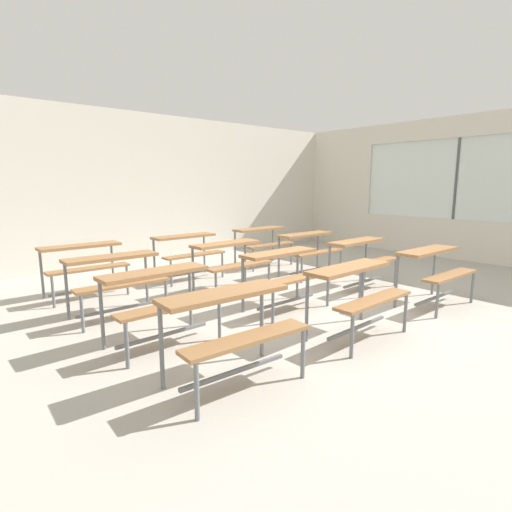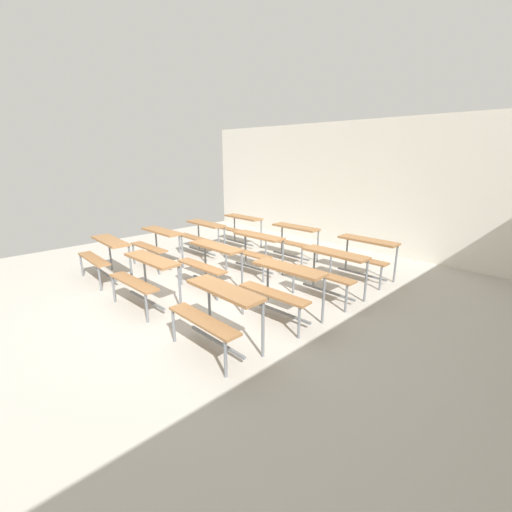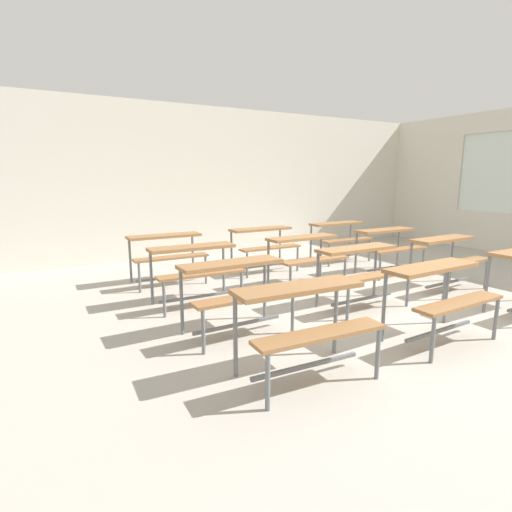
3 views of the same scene
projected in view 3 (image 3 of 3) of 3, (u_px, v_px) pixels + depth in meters
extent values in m
cube|color=#ADA89E|center=(392.00, 310.00, 4.96)|extent=(10.00, 9.00, 0.05)
cube|color=silver|center=(232.00, 182.00, 8.52)|extent=(10.00, 0.12, 3.00)
cube|color=silver|center=(427.00, 173.00, 10.07)|extent=(0.12, 1.90, 1.70)
cube|color=olive|center=(298.00, 288.00, 3.23)|extent=(1.11, 0.37, 0.04)
cube|color=olive|center=(321.00, 334.00, 3.00)|extent=(1.11, 0.27, 0.03)
cylinder|color=slate|center=(235.00, 334.00, 3.20)|extent=(0.04, 0.04, 0.72)
cylinder|color=slate|center=(336.00, 315.00, 3.64)|extent=(0.04, 0.04, 0.72)
cylinder|color=slate|center=(268.00, 381.00, 2.75)|extent=(0.04, 0.04, 0.44)
cylinder|color=slate|center=(378.00, 353.00, 3.19)|extent=(0.04, 0.04, 0.44)
cube|color=slate|center=(306.00, 366.00, 3.23)|extent=(1.00, 0.08, 0.03)
cube|color=olive|center=(432.00, 267.00, 3.96)|extent=(1.11, 0.36, 0.04)
cube|color=olive|center=(460.00, 303.00, 3.75)|extent=(1.11, 0.26, 0.03)
cylinder|color=slate|center=(384.00, 306.00, 3.90)|extent=(0.04, 0.04, 0.72)
cylinder|color=slate|center=(447.00, 292.00, 4.41)|extent=(0.04, 0.04, 0.72)
cylinder|color=slate|center=(433.00, 339.00, 3.46)|extent=(0.04, 0.04, 0.44)
cylinder|color=slate|center=(496.00, 318.00, 3.97)|extent=(0.04, 0.04, 0.44)
cube|color=slate|center=(439.00, 331.00, 3.97)|extent=(1.00, 0.06, 0.03)
cylinder|color=slate|center=(487.00, 283.00, 4.75)|extent=(0.04, 0.04, 0.72)
cube|color=olive|center=(231.00, 264.00, 4.13)|extent=(1.11, 0.34, 0.04)
cube|color=olive|center=(246.00, 297.00, 3.92)|extent=(1.10, 0.24, 0.03)
cylinder|color=slate|center=(182.00, 301.00, 4.07)|extent=(0.04, 0.04, 0.72)
cylinder|color=slate|center=(265.00, 287.00, 4.57)|extent=(0.04, 0.04, 0.72)
cylinder|color=slate|center=(203.00, 331.00, 3.64)|extent=(0.04, 0.04, 0.44)
cylinder|color=slate|center=(293.00, 313.00, 4.13)|extent=(0.04, 0.04, 0.44)
cube|color=slate|center=(238.00, 325.00, 4.14)|extent=(1.00, 0.05, 0.03)
cube|color=olive|center=(357.00, 249.00, 5.00)|extent=(1.10, 0.34, 0.04)
cube|color=olive|center=(375.00, 276.00, 4.79)|extent=(1.10, 0.24, 0.03)
cylinder|color=slate|center=(317.00, 279.00, 4.94)|extent=(0.04, 0.04, 0.72)
cylinder|color=slate|center=(375.00, 270.00, 5.44)|extent=(0.04, 0.04, 0.72)
cylinder|color=slate|center=(348.00, 302.00, 4.51)|extent=(0.04, 0.04, 0.44)
cylinder|color=slate|center=(408.00, 289.00, 5.00)|extent=(0.04, 0.04, 0.44)
cube|color=slate|center=(362.00, 299.00, 5.00)|extent=(1.00, 0.05, 0.03)
cube|color=olive|center=(443.00, 239.00, 5.78)|extent=(1.11, 0.37, 0.04)
cube|color=olive|center=(462.00, 262.00, 5.56)|extent=(1.11, 0.27, 0.03)
cylinder|color=slate|center=(410.00, 266.00, 5.71)|extent=(0.04, 0.04, 0.72)
cylinder|color=slate|center=(452.00, 258.00, 6.22)|extent=(0.04, 0.04, 0.72)
cylinder|color=slate|center=(445.00, 284.00, 5.27)|extent=(0.04, 0.04, 0.44)
cylinder|color=slate|center=(486.00, 274.00, 5.79)|extent=(0.04, 0.04, 0.44)
cube|color=slate|center=(447.00, 283.00, 5.78)|extent=(1.00, 0.08, 0.03)
cube|color=olive|center=(192.00, 247.00, 5.09)|extent=(1.10, 0.33, 0.04)
cube|color=olive|center=(202.00, 274.00, 4.87)|extent=(1.10, 0.23, 0.03)
cylinder|color=slate|center=(151.00, 277.00, 5.05)|extent=(0.04, 0.04, 0.72)
cylinder|color=slate|center=(224.00, 268.00, 5.52)|extent=(0.04, 0.04, 0.72)
cylinder|color=slate|center=(164.00, 299.00, 4.60)|extent=(0.04, 0.04, 0.44)
cylinder|color=slate|center=(242.00, 288.00, 5.07)|extent=(0.04, 0.04, 0.44)
cube|color=slate|center=(197.00, 297.00, 5.09)|extent=(1.00, 0.04, 0.03)
cube|color=olive|center=(302.00, 238.00, 5.91)|extent=(1.11, 0.36, 0.04)
cube|color=olive|center=(315.00, 260.00, 5.70)|extent=(1.11, 0.26, 0.03)
cylinder|color=slate|center=(268.00, 263.00, 5.84)|extent=(0.04, 0.04, 0.72)
cylinder|color=slate|center=(321.00, 257.00, 6.35)|extent=(0.04, 0.04, 0.72)
cylinder|color=slate|center=(290.00, 281.00, 5.41)|extent=(0.04, 0.04, 0.44)
cylinder|color=slate|center=(345.00, 272.00, 5.92)|extent=(0.04, 0.04, 0.44)
cube|color=slate|center=(307.00, 280.00, 5.91)|extent=(1.00, 0.07, 0.03)
cube|color=olive|center=(385.00, 230.00, 6.74)|extent=(1.10, 0.33, 0.04)
cube|color=olive|center=(399.00, 249.00, 6.52)|extent=(1.10, 0.23, 0.03)
cylinder|color=slate|center=(356.00, 252.00, 6.70)|extent=(0.04, 0.04, 0.72)
cylinder|color=slate|center=(398.00, 247.00, 7.17)|extent=(0.04, 0.04, 0.72)
cylinder|color=slate|center=(380.00, 267.00, 6.25)|extent=(0.04, 0.04, 0.44)
cylinder|color=slate|center=(423.00, 261.00, 6.72)|extent=(0.04, 0.04, 0.44)
cube|color=slate|center=(389.00, 268.00, 6.74)|extent=(1.00, 0.04, 0.03)
cube|color=olive|center=(164.00, 236.00, 6.09)|extent=(1.10, 0.32, 0.04)
cube|color=olive|center=(171.00, 257.00, 5.87)|extent=(1.10, 0.22, 0.03)
cylinder|color=slate|center=(130.00, 261.00, 6.04)|extent=(0.04, 0.04, 0.72)
cylinder|color=slate|center=(193.00, 254.00, 6.52)|extent=(0.04, 0.04, 0.72)
cylinder|color=slate|center=(139.00, 277.00, 5.60)|extent=(0.04, 0.04, 0.44)
cylinder|color=slate|center=(206.00, 269.00, 6.08)|extent=(0.04, 0.04, 0.44)
cube|color=slate|center=(169.00, 277.00, 6.09)|extent=(1.00, 0.03, 0.03)
cube|color=olive|center=(261.00, 229.00, 6.90)|extent=(1.11, 0.34, 0.04)
cube|color=olive|center=(270.00, 248.00, 6.68)|extent=(1.10, 0.24, 0.03)
cylinder|color=slate|center=(231.00, 251.00, 6.84)|extent=(0.04, 0.04, 0.72)
cylinder|color=slate|center=(280.00, 246.00, 7.34)|extent=(0.04, 0.04, 0.72)
cylinder|color=slate|center=(247.00, 265.00, 6.40)|extent=(0.04, 0.04, 0.44)
cylinder|color=slate|center=(298.00, 258.00, 6.90)|extent=(0.04, 0.04, 0.44)
cube|color=slate|center=(265.00, 266.00, 6.90)|extent=(1.00, 0.05, 0.03)
cube|color=olive|center=(336.00, 224.00, 7.72)|extent=(1.10, 0.32, 0.04)
cube|color=olive|center=(347.00, 240.00, 7.50)|extent=(1.10, 0.22, 0.03)
cylinder|color=slate|center=(311.00, 243.00, 7.67)|extent=(0.04, 0.04, 0.72)
cylinder|color=slate|center=(350.00, 239.00, 8.15)|extent=(0.04, 0.04, 0.72)
cylinder|color=slate|center=(329.00, 255.00, 7.23)|extent=(0.04, 0.04, 0.44)
cylinder|color=slate|center=(369.00, 250.00, 7.71)|extent=(0.04, 0.04, 0.44)
cube|color=slate|center=(340.00, 256.00, 7.72)|extent=(1.00, 0.03, 0.03)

